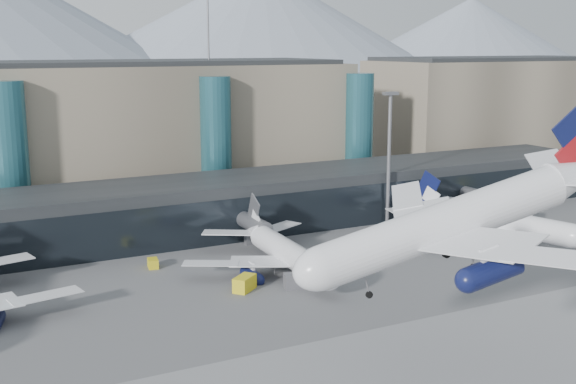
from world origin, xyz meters
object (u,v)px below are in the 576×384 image
object	(u,v)px
lightmast_mid	(389,151)
hero_jet	(474,205)
jet_parked_mid	(282,242)
veh_b	(153,263)
jet_parked_right	(484,212)
veh_d	(438,217)
veh_g	(434,231)
veh_c	(298,281)
veh_h	(245,283)

from	to	relation	value
lightmast_mid	hero_jet	size ratio (longest dim) A/B	0.68
jet_parked_mid	veh_b	size ratio (longest dim) A/B	13.63
jet_parked_mid	jet_parked_right	size ratio (longest dim) A/B	0.92
hero_jet	veh_d	size ratio (longest dim) A/B	14.13
jet_parked_mid	jet_parked_right	bearing A→B (deg)	-87.24
lightmast_mid	veh_b	world-z (taller)	lightmast_mid
veh_g	veh_c	bearing A→B (deg)	-85.25
veh_g	jet_parked_mid	bearing A→B (deg)	-98.62
hero_jet	veh_h	distance (m)	41.38
veh_b	veh_c	world-z (taller)	veh_c
jet_parked_mid	veh_d	bearing A→B (deg)	-69.24
hero_jet	jet_parked_mid	xyz separation A→B (m)	(0.59, 43.33, -14.62)
veh_c	veh_h	size ratio (longest dim) A/B	1.00
jet_parked_right	veh_d	xyz separation A→B (m)	(0.53, 13.56, -3.73)
hero_jet	veh_c	distance (m)	38.22
veh_c	jet_parked_right	bearing A→B (deg)	27.00
veh_d	veh_h	xyz separation A→B (m)	(-51.17, -20.61, 0.29)
lightmast_mid	veh_c	bearing A→B (deg)	-142.84
lightmast_mid	jet_parked_right	world-z (taller)	lightmast_mid
jet_parked_mid	veh_c	xyz separation A→B (m)	(-2.26, -9.48, -3.06)
jet_parked_right	veh_c	world-z (taller)	jet_parked_right
jet_parked_mid	veh_g	bearing A→B (deg)	-78.70
hero_jet	veh_d	xyz separation A→B (m)	(42.30, 56.95, -17.98)
jet_parked_right	veh_b	world-z (taller)	jet_parked_right
lightmast_mid	veh_g	size ratio (longest dim) A/B	11.24
lightmast_mid	hero_jet	distance (m)	66.96
jet_parked_mid	veh_d	world-z (taller)	jet_parked_mid
veh_c	veh_h	bearing A→B (deg)	175.40
veh_b	veh_g	size ratio (longest dim) A/B	1.09
veh_c	veh_d	world-z (taller)	veh_c
hero_jet	jet_parked_right	xyz separation A→B (m)	(41.78, 43.39, -14.25)
jet_parked_right	veh_h	size ratio (longest dim) A/B	9.69
jet_parked_right	veh_g	world-z (taller)	jet_parked_right
jet_parked_mid	veh_h	world-z (taller)	jet_parked_mid
veh_d	veh_g	size ratio (longest dim) A/B	1.17
jet_parked_mid	veh_h	size ratio (longest dim) A/B	8.88
veh_d	veh_g	xyz separation A→B (m)	(-7.73, -8.47, -0.10)
jet_parked_right	veh_b	bearing A→B (deg)	65.39
hero_jet	jet_parked_mid	distance (m)	45.73
jet_parked_right	veh_c	size ratio (longest dim) A/B	9.65
jet_parked_mid	veh_b	xyz separation A→B (m)	(-17.87, 9.39, -3.41)
jet_parked_right	veh_h	world-z (taller)	jet_parked_right
veh_d	veh_h	size ratio (longest dim) A/B	0.70
veh_h	jet_parked_mid	bearing A→B (deg)	-2.71
veh_c	veh_d	bearing A→B (deg)	42.33
veh_d	veh_h	world-z (taller)	veh_h
lightmast_mid	jet_parked_right	xyz separation A→B (m)	(10.31, -15.56, -9.93)
jet_parked_right	hero_jet	bearing A→B (deg)	120.45
hero_jet	jet_parked_right	size ratio (longest dim) A/B	1.02
veh_g	veh_h	distance (m)	45.10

